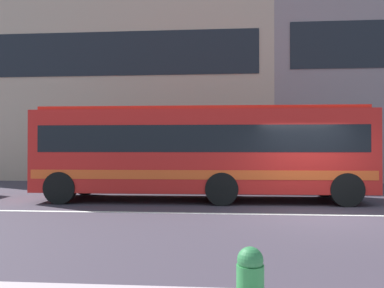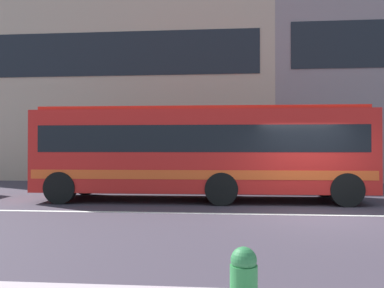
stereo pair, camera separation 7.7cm
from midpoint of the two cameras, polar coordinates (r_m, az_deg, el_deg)
The scene contains 4 objects.
ground_plane at distance 10.55m, azimuth 18.64°, elevation -10.05°, with size 160.00×160.00×0.00m, color #39303B.
lane_centre_line at distance 10.55m, azimuth 18.64°, elevation -10.03°, with size 60.00×0.16×0.01m, color silver.
apartment_block_left at distance 26.64m, azimuth -10.41°, elevation 8.06°, with size 19.09×11.97×11.51m.
transit_bus at distance 12.72m, azimuth 1.59°, elevation -0.86°, with size 10.75×2.79×3.05m.
Camera 2 is at (-2.44, -10.10, 1.73)m, focal length 35.63 mm.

